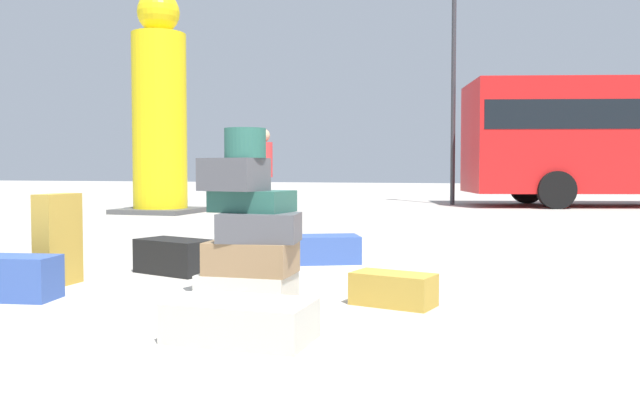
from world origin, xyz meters
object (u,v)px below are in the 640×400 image
Objects in this scene: suitcase_tan_right_side at (393,289)px; suitcase_cream_foreground_far at (241,320)px; lamp_post at (454,47)px; suitcase_navy_behind_tower at (4,277)px; suitcase_tan_left_side at (58,240)px; person_bearded_onlooker at (263,168)px; suitcase_black_white_trunk at (175,256)px; yellow_dummy_statue at (160,114)px; suitcase_tower at (249,232)px; suitcase_navy_upright_blue at (321,249)px.

suitcase_tan_right_side is 0.72× the size of suitcase_cream_foreground_far.
suitcase_navy_behind_tower is at bearing -97.76° from lamp_post.
suitcase_tan_left_side is 2.74m from suitcase_tan_right_side.
suitcase_tan_right_side is at bearing -0.39° from person_bearded_onlooker.
suitcase_black_white_trunk is 0.92× the size of suitcase_navy_behind_tower.
yellow_dummy_statue reaches higher than suitcase_tan_right_side.
suitcase_navy_behind_tower is 14.40m from lamp_post.
yellow_dummy_statue is (-6.56, 7.93, 2.00)m from suitcase_tan_right_side.
suitcase_tan_left_side is 13.78m from lamp_post.
suitcase_black_white_trunk is at bearing 140.32° from suitcase_tower.
yellow_dummy_statue reaches higher than suitcase_navy_behind_tower.
suitcase_tan_right_side is at bearing -0.31° from suitcase_tan_left_side.
suitcase_cream_foreground_far is at bearing -35.40° from suitcase_black_white_trunk.
yellow_dummy_statue reaches higher than suitcase_cream_foreground_far.
suitcase_tan_left_side is at bearing -166.11° from suitcase_tan_right_side.
suitcase_navy_behind_tower is 0.16× the size of yellow_dummy_statue.
suitcase_cream_foreground_far is 0.12× the size of lamp_post.
suitcase_tan_right_side is (2.73, 0.03, -0.26)m from suitcase_tan_left_side.
suitcase_black_white_trunk is (0.59, 0.82, -0.22)m from suitcase_tan_left_side.
person_bearded_onlooker reaches higher than suitcase_navy_behind_tower.
yellow_dummy_statue reaches higher than suitcase_tower.
suitcase_tan_left_side is at bearing 80.79° from suitcase_navy_behind_tower.
suitcase_black_white_trunk reaches higher than suitcase_tan_right_side.
yellow_dummy_statue is (-5.49, 6.13, 1.98)m from suitcase_navy_upright_blue.
suitcase_navy_behind_tower is at bearing -65.82° from yellow_dummy_statue.
suitcase_tower reaches higher than suitcase_tan_right_side.
person_bearded_onlooker reaches higher than suitcase_black_white_trunk.
suitcase_tower is at bearing -23.05° from suitcase_black_white_trunk.
suitcase_navy_behind_tower is 9.57m from yellow_dummy_statue.
suitcase_navy_behind_tower is 6.17m from person_bearded_onlooker.
suitcase_tan_left_side is 9.01m from yellow_dummy_statue.
lamp_post is at bearing 64.44° from suitcase_navy_upright_blue.
person_bearded_onlooker is (-2.17, 5.64, 0.46)m from suitcase_tower.
suitcase_black_white_trunk reaches higher than suitcase_cream_foreground_far.
lamp_post reaches higher than suitcase_tan_right_side.
lamp_post is (1.29, 12.30, 4.00)m from suitcase_black_white_trunk.
suitcase_tower is 1.73m from suitcase_tan_left_side.
suitcase_tower is 1.13m from suitcase_cream_foreground_far.
suitcase_navy_behind_tower is 1.36× the size of suitcase_tan_right_side.
suitcase_navy_behind_tower is at bearing -154.10° from suitcase_tan_right_side.
suitcase_tan_right_side is 6.40m from person_bearded_onlooker.
suitcase_navy_upright_blue is 2.98m from suitcase_cream_foreground_far.
person_bearded_onlooker reaches higher than suitcase_tan_right_side.
person_bearded_onlooker is 8.57m from lamp_post.
suitcase_navy_upright_blue is (1.07, 1.01, -0.02)m from suitcase_black_white_trunk.
suitcase_navy_upright_blue is (-0.06, 1.95, -0.35)m from suitcase_tower.
suitcase_cream_foreground_far is (1.51, -1.93, -0.04)m from suitcase_black_white_trunk.
suitcase_tan_left_side is 0.16× the size of yellow_dummy_statue.
suitcase_navy_upright_blue is 0.97× the size of suitcase_cream_foreground_far.
suitcase_tan_right_side is 10.48m from yellow_dummy_statue.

